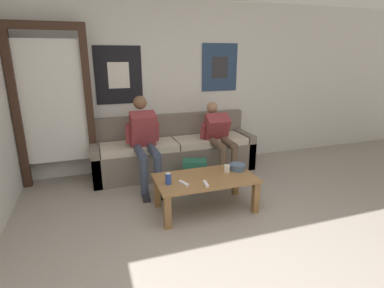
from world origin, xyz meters
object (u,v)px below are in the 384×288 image
at_px(game_controller_near_left, 206,184).
at_px(game_controller_near_right, 184,183).
at_px(drink_can_blue, 168,179).
at_px(coffee_table, 205,183).
at_px(pillar_candle, 227,169).
at_px(ceramic_bowl, 238,166).
at_px(person_seated_adult, 144,139).
at_px(couch, 174,153).
at_px(backpack, 195,175).
at_px(person_seated_teen, 219,136).

xyz_separation_m(game_controller_near_left, game_controller_near_right, (-0.22, 0.09, 0.00)).
height_order(drink_can_blue, game_controller_near_right, drink_can_blue).
xyz_separation_m(coffee_table, pillar_candle, (0.30, 0.06, 0.11)).
bearing_deg(coffee_table, game_controller_near_left, -110.52).
xyz_separation_m(pillar_candle, game_controller_near_left, (-0.37, -0.26, -0.03)).
relative_size(game_controller_near_left, game_controller_near_right, 1.00).
bearing_deg(game_controller_near_left, pillar_candle, 35.06).
bearing_deg(game_controller_near_right, ceramic_bowl, 14.67).
relative_size(coffee_table, person_seated_adult, 0.95).
height_order(couch, backpack, couch).
distance_m(coffee_table, person_seated_teen, 1.15).
xyz_separation_m(person_seated_teen, ceramic_bowl, (-0.13, -0.86, -0.15)).
distance_m(backpack, game_controller_near_left, 0.85).
bearing_deg(pillar_candle, couch, 104.28).
relative_size(person_seated_adult, game_controller_near_right, 8.23).
bearing_deg(game_controller_near_right, pillar_candle, 15.99).
xyz_separation_m(person_seated_teen, game_controller_near_left, (-0.66, -1.15, -0.18)).
xyz_separation_m(coffee_table, person_seated_adult, (-0.53, 0.94, 0.32)).
relative_size(person_seated_adult, drink_can_blue, 9.76).
xyz_separation_m(ceramic_bowl, pillar_candle, (-0.16, -0.03, 0.00)).
bearing_deg(person_seated_teen, game_controller_near_right, -129.60).
xyz_separation_m(couch, backpack, (0.10, -0.68, -0.12)).
bearing_deg(pillar_candle, coffee_table, -168.09).
height_order(person_seated_adult, pillar_candle, person_seated_adult).
height_order(couch, ceramic_bowl, couch).
height_order(pillar_candle, game_controller_near_left, pillar_candle).
height_order(couch, person_seated_adult, person_seated_adult).
xyz_separation_m(coffee_table, drink_can_blue, (-0.45, -0.05, 0.13)).
height_order(person_seated_adult, game_controller_near_right, person_seated_adult).
bearing_deg(game_controller_near_left, coffee_table, 69.48).
xyz_separation_m(coffee_table, person_seated_teen, (0.58, 0.95, 0.26)).
relative_size(person_seated_teen, ceramic_bowl, 5.43).
xyz_separation_m(pillar_candle, game_controller_near_right, (-0.59, -0.17, -0.03)).
distance_m(drink_can_blue, game_controller_near_left, 0.41).
relative_size(couch, game_controller_near_right, 16.63).
distance_m(game_controller_near_left, game_controller_near_right, 0.24).
relative_size(coffee_table, ceramic_bowl, 5.86).
relative_size(person_seated_teen, game_controller_near_left, 7.24).
relative_size(person_seated_adult, backpack, 3.10).
height_order(ceramic_bowl, pillar_candle, pillar_candle).
bearing_deg(coffee_table, couch, 90.67).
xyz_separation_m(backpack, pillar_candle, (0.22, -0.54, 0.26)).
height_order(person_seated_teen, drink_can_blue, person_seated_teen).
bearing_deg(ceramic_bowl, couch, 111.32).
distance_m(drink_can_blue, game_controller_near_right, 0.17).
bearing_deg(coffee_table, person_seated_adult, 119.29).
relative_size(person_seated_adult, pillar_candle, 11.98).
bearing_deg(game_controller_near_right, person_seated_teen, 50.40).
xyz_separation_m(backpack, drink_can_blue, (-0.53, -0.65, 0.28)).
bearing_deg(couch, coffee_table, -89.33).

